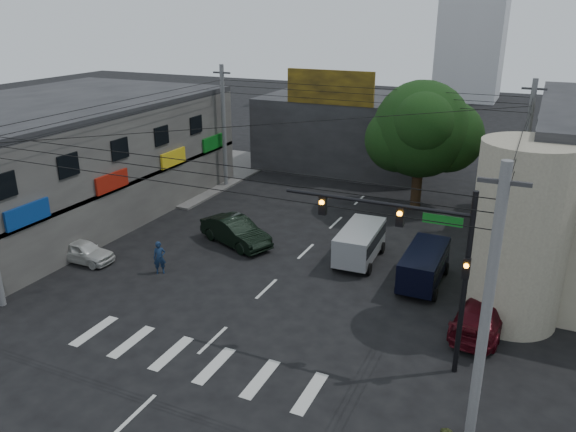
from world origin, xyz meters
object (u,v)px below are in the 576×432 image
Objects in this scene: silver_minivan at (360,245)px; navy_van at (424,267)px; street_tree at (421,130)px; traffic_officer at (160,258)px; traffic_gantry at (421,247)px; dark_sedan at (236,232)px; utility_pole_near_right at (486,313)px; maroon_sedan at (481,316)px; white_compact at (83,251)px; utility_pole_far_left at (224,127)px; utility_pole_far_right at (524,156)px.

navy_van is at bearing -111.82° from silver_minivan.
silver_minivan is (-0.87, -9.93, -4.53)m from street_tree.
traffic_gantry is at bearing -46.33° from traffic_officer.
street_tree is at bearing -14.86° from dark_sedan.
utility_pole_near_right is 2.06× the size of silver_minivan.
street_tree is 1.73× the size of maroon_sedan.
maroon_sedan is (20.52, 1.67, 0.10)m from white_compact.
navy_van is (11.01, -0.53, 0.11)m from dark_sedan.
dark_sedan reaches higher than white_compact.
street_tree is 16.47m from maroon_sedan.
traffic_gantry is 1.41× the size of dark_sedan.
dark_sedan is 14.67m from maroon_sedan.
traffic_officer is (-16.33, 5.81, -3.73)m from utility_pole_near_right.
utility_pole_far_left reaches higher than maroon_sedan.
utility_pole_near_right is 7.96m from maroon_sedan.
white_compact is at bearing 165.95° from utility_pole_near_right.
street_tree reaches higher than traffic_gantry.
dark_sedan is at bearing 87.31° from navy_van.
street_tree is at bearing -42.54° from white_compact.
street_tree is at bearing 21.25° from traffic_officer.
utility_pole_far_left reaches higher than white_compact.
navy_van is at bearing -70.44° from dark_sedan.
utility_pole_far_left is 2.58× the size of white_compact.
utility_pole_far_right is at bearing -54.81° from white_compact.
silver_minivan is at bearing -28.69° from maroon_sedan.
street_tree is 18.42m from traffic_gantry.
utility_pole_far_left is 21.00m from utility_pole_far_right.
navy_van is (2.87, -11.25, -4.56)m from street_tree.
street_tree is at bearing 14.38° from navy_van.
navy_van is (-3.63, 10.25, -3.69)m from utility_pole_near_right.
utility_pole_far_right is 1.83× the size of maroon_sedan.
traffic_gantry is at bearing -98.94° from utility_pole_far_right.
maroon_sedan is (-0.48, -13.57, -3.89)m from utility_pole_far_right.
utility_pole_near_right reaches higher than silver_minivan.
utility_pole_far_left is at bearing -28.17° from maroon_sedan.
silver_minivan is 3.97m from navy_van.
maroon_sedan is at bearing -126.28° from silver_minivan.
traffic_gantry is 14.57m from dark_sedan.
dark_sedan reaches higher than maroon_sedan.
navy_van is (-3.15, 3.32, 0.21)m from maroon_sedan.
traffic_gantry is 5.80m from maroon_sedan.
traffic_gantry is 4.12× the size of traffic_officer.
dark_sedan is (-14.64, -9.72, -3.80)m from utility_pole_far_right.
utility_pole_far_right reaches higher than navy_van.
white_compact is (-6.36, -5.52, -0.19)m from dark_sedan.
navy_van reaches higher than dark_sedan.
silver_minivan reaches higher than traffic_officer.
street_tree reaches higher than traffic_officer.
traffic_gantry reaches higher than maroon_sedan.
white_compact is at bearing -144.02° from utility_pole_far_right.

